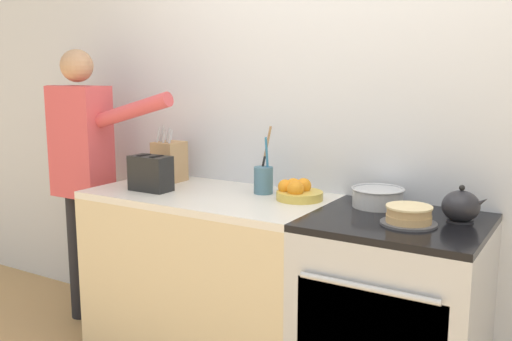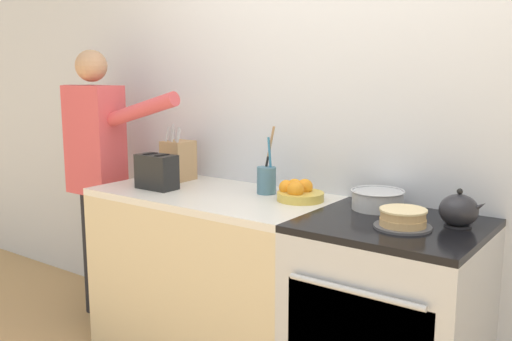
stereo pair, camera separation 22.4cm
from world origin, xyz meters
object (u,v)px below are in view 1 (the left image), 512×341
(utensil_crock, at_px, (264,178))
(toaster, at_px, (151,173))
(stove_range, at_px, (393,319))
(tea_kettle, at_px, (461,206))
(fruit_bowl, at_px, (297,191))
(knife_block, at_px, (169,161))
(mixing_bowl, at_px, (378,197))
(person_baker, at_px, (83,163))
(layer_cake, at_px, (409,216))

(utensil_crock, distance_m, toaster, 0.59)
(stove_range, height_order, utensil_crock, utensil_crock)
(toaster, bearing_deg, tea_kettle, 7.42)
(fruit_bowl, xyz_separation_m, toaster, (-0.74, -0.21, 0.05))
(stove_range, bearing_deg, knife_block, 173.68)
(stove_range, relative_size, knife_block, 2.83)
(fruit_bowl, bearing_deg, stove_range, -11.77)
(fruit_bowl, bearing_deg, utensil_crock, 170.03)
(mixing_bowl, height_order, person_baker, person_baker)
(layer_cake, relative_size, toaster, 0.99)
(mixing_bowl, relative_size, knife_block, 0.76)
(stove_range, xyz_separation_m, fruit_bowl, (-0.53, 0.11, 0.49))
(toaster, bearing_deg, utensil_crock, 24.56)
(layer_cake, height_order, knife_block, knife_block)
(utensil_crock, bearing_deg, layer_cake, -14.28)
(tea_kettle, bearing_deg, stove_range, -157.12)
(stove_range, bearing_deg, toaster, -175.63)
(utensil_crock, bearing_deg, knife_block, 179.74)
(toaster, bearing_deg, mixing_bowl, 13.44)
(toaster, bearing_deg, layer_cake, 1.71)
(toaster, bearing_deg, stove_range, 4.37)
(layer_cake, height_order, tea_kettle, tea_kettle)
(stove_range, xyz_separation_m, person_baker, (-1.87, -0.01, 0.52))
(tea_kettle, bearing_deg, fruit_bowl, 179.17)
(layer_cake, relative_size, fruit_bowl, 1.01)
(utensil_crock, relative_size, fruit_bowl, 1.52)
(knife_block, xyz_separation_m, fruit_bowl, (0.82, -0.04, -0.07))
(tea_kettle, relative_size, toaster, 0.81)
(mixing_bowl, bearing_deg, utensil_crock, -177.60)
(person_baker, bearing_deg, mixing_bowl, -3.29)
(stove_range, distance_m, utensil_crock, 0.91)
(utensil_crock, bearing_deg, stove_range, -11.26)
(stove_range, xyz_separation_m, toaster, (-1.27, -0.10, 0.54))
(layer_cake, distance_m, fruit_bowl, 0.61)
(utensil_crock, bearing_deg, toaster, -155.44)
(layer_cake, height_order, mixing_bowl, mixing_bowl)
(layer_cake, relative_size, person_baker, 0.14)
(knife_block, distance_m, person_baker, 0.54)
(layer_cake, height_order, person_baker, person_baker)
(layer_cake, distance_m, knife_block, 1.43)
(mixing_bowl, height_order, utensil_crock, utensil_crock)
(fruit_bowl, bearing_deg, person_baker, -175.00)
(toaster, bearing_deg, person_baker, 171.50)
(mixing_bowl, height_order, fruit_bowl, fruit_bowl)
(person_baker, bearing_deg, fruit_bowl, -4.22)
(mixing_bowl, relative_size, utensil_crock, 0.71)
(layer_cake, relative_size, knife_block, 0.72)
(layer_cake, distance_m, person_baker, 1.93)
(mixing_bowl, relative_size, toaster, 1.04)
(layer_cake, distance_m, tea_kettle, 0.23)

